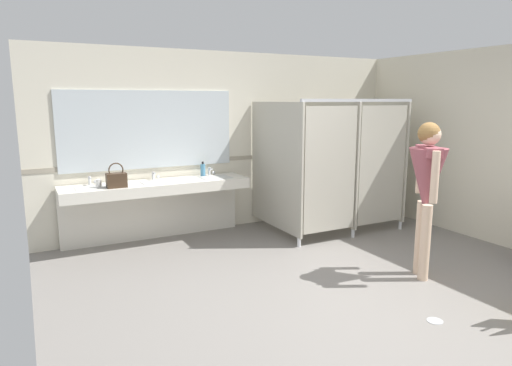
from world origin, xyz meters
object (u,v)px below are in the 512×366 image
(person_standing, at_px, (427,181))
(paper_cup, at_px, (99,184))
(soap_dispenser, at_px, (203,170))
(handbag, at_px, (116,180))

(person_standing, height_order, paper_cup, person_standing)
(soap_dispenser, bearing_deg, handbag, -165.87)
(paper_cup, bearing_deg, soap_dispenser, 9.48)
(person_standing, distance_m, handbag, 3.66)
(handbag, distance_m, soap_dispenser, 1.31)
(person_standing, height_order, handbag, person_standing)
(handbag, height_order, soap_dispenser, handbag)
(person_standing, distance_m, paper_cup, 3.87)
(soap_dispenser, xyz_separation_m, paper_cup, (-1.48, -0.25, -0.04))
(handbag, distance_m, paper_cup, 0.22)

